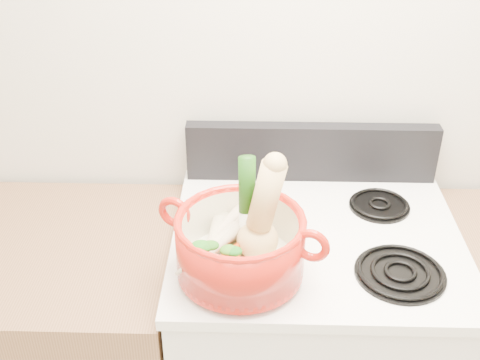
{
  "coord_description": "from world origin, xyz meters",
  "views": [
    {
      "loc": [
        -0.17,
        0.09,
        1.92
      ],
      "look_at": [
        -0.2,
        1.21,
        1.24
      ],
      "focal_mm": 45.0,
      "sensor_mm": 36.0,
      "label": 1
    }
  ],
  "objects": [
    {
      "name": "cooktop",
      "position": [
        0.0,
        1.4,
        0.93
      ],
      "size": [
        0.78,
        0.67,
        0.03
      ],
      "primitive_type": "cube",
      "color": "white",
      "rests_on": "stove_body"
    },
    {
      "name": "pot_handle_right",
      "position": [
        -0.04,
        1.16,
        1.1
      ],
      "size": [
        0.09,
        0.05,
        0.09
      ],
      "primitive_type": "torus",
      "rotation": [
        1.57,
        0.0,
        -0.36
      ],
      "color": "#B31A0F",
      "rests_on": "dutch_oven"
    },
    {
      "name": "pot_handle_left",
      "position": [
        -0.37,
        1.29,
        1.1
      ],
      "size": [
        0.09,
        0.05,
        0.09
      ],
      "primitive_type": "torus",
      "rotation": [
        1.57,
        0.0,
        -0.36
      ],
      "color": "#B31A0F",
      "rests_on": "dutch_oven"
    },
    {
      "name": "parsnip_2",
      "position": [
        -0.26,
        1.29,
        1.03
      ],
      "size": [
        0.07,
        0.18,
        0.05
      ],
      "primitive_type": "cone",
      "rotation": [
        1.66,
        0.0,
        -0.19
      ],
      "color": "beige",
      "rests_on": "dutch_oven"
    },
    {
      "name": "carrot_1",
      "position": [
        -0.25,
        1.19,
        1.02
      ],
      "size": [
        0.11,
        0.16,
        0.05
      ],
      "primitive_type": "cone",
      "rotation": [
        1.66,
        0.0,
        -0.55
      ],
      "color": "#D64D0A",
      "rests_on": "dutch_oven"
    },
    {
      "name": "carrot_4",
      "position": [
        -0.23,
        1.19,
        1.04
      ],
      "size": [
        0.1,
        0.14,
        0.04
      ],
      "primitive_type": "cone",
      "rotation": [
        1.66,
        0.0,
        -0.52
      ],
      "color": "#E0420B",
      "rests_on": "dutch_oven"
    },
    {
      "name": "parsnip_3",
      "position": [
        -0.28,
        1.21,
        1.04
      ],
      "size": [
        0.17,
        0.18,
        0.06
      ],
      "primitive_type": "cone",
      "rotation": [
        1.66,
        0.0,
        -0.76
      ],
      "color": "beige",
      "rests_on": "dutch_oven"
    },
    {
      "name": "burner_back_left",
      "position": [
        -0.19,
        1.54,
        0.96
      ],
      "size": [
        0.17,
        0.17,
        0.02
      ],
      "primitive_type": "cylinder",
      "color": "black",
      "rests_on": "cooktop"
    },
    {
      "name": "dutch_oven",
      "position": [
        -0.2,
        1.23,
        1.04
      ],
      "size": [
        0.4,
        0.4,
        0.15
      ],
      "primitive_type": "cylinder",
      "rotation": [
        0.0,
        0.0,
        -0.36
      ],
      "color": "#B31A0F",
      "rests_on": "burner_front_left"
    },
    {
      "name": "carrot_2",
      "position": [
        -0.21,
        1.19,
        1.03
      ],
      "size": [
        0.04,
        0.16,
        0.04
      ],
      "primitive_type": "cone",
      "rotation": [
        1.66,
        0.0,
        -0.04
      ],
      "color": "red",
      "rests_on": "dutch_oven"
    },
    {
      "name": "parsnip_4",
      "position": [
        -0.24,
        1.3,
        1.05
      ],
      "size": [
        0.17,
        0.22,
        0.07
      ],
      "primitive_type": "cone",
      "rotation": [
        1.66,
        0.0,
        -0.6
      ],
      "color": "beige",
      "rests_on": "dutch_oven"
    },
    {
      "name": "parsnip_1",
      "position": [
        -0.28,
        1.22,
        1.03
      ],
      "size": [
        0.09,
        0.22,
        0.06
      ],
      "primitive_type": "cone",
      "rotation": [
        1.66,
        0.0,
        -0.19
      ],
      "color": "beige",
      "rests_on": "dutch_oven"
    },
    {
      "name": "wall_back",
      "position": [
        0.0,
        1.75,
        1.3
      ],
      "size": [
        3.5,
        0.02,
        2.6
      ],
      "primitive_type": "cube",
      "color": "beige",
      "rests_on": "floor"
    },
    {
      "name": "burner_back_right",
      "position": [
        0.19,
        1.54,
        0.96
      ],
      "size": [
        0.17,
        0.17,
        0.02
      ],
      "primitive_type": "cylinder",
      "color": "black",
      "rests_on": "cooktop"
    },
    {
      "name": "carrot_0",
      "position": [
        -0.21,
        1.19,
        1.02
      ],
      "size": [
        0.05,
        0.16,
        0.04
      ],
      "primitive_type": "cone",
      "rotation": [
        1.66,
        0.0,
        -0.13
      ],
      "color": "#DC490B",
      "rests_on": "dutch_oven"
    },
    {
      "name": "parsnip_5",
      "position": [
        -0.24,
        1.24,
        1.05
      ],
      "size": [
        0.15,
        0.2,
        0.06
      ],
      "primitive_type": "cone",
      "rotation": [
        1.66,
        0.0,
        -0.61
      ],
      "color": "beige",
      "rests_on": "dutch_oven"
    },
    {
      "name": "squash",
      "position": [
        -0.16,
        1.25,
        1.13
      ],
      "size": [
        0.18,
        0.14,
        0.28
      ],
      "primitive_type": null,
      "rotation": [
        0.0,
        0.21,
        0.21
      ],
      "color": "#E2BC73",
      "rests_on": "dutch_oven"
    },
    {
      "name": "carrot_3",
      "position": [
        -0.24,
        1.17,
        1.03
      ],
      "size": [
        0.1,
        0.12,
        0.04
      ],
      "primitive_type": "cone",
      "rotation": [
        1.66,
        0.0,
        -0.63
      ],
      "color": "#B95609",
      "rests_on": "dutch_oven"
    },
    {
      "name": "control_backsplash",
      "position": [
        0.0,
        1.7,
        1.04
      ],
      "size": [
        0.76,
        0.05,
        0.18
      ],
      "primitive_type": "cube",
      "color": "black",
      "rests_on": "cooktop"
    },
    {
      "name": "leek",
      "position": [
        -0.19,
        1.27,
        1.13
      ],
      "size": [
        0.05,
        0.07,
        0.27
      ],
      "primitive_type": "cylinder",
      "rotation": [
        -0.08,
        0.0,
        0.13
      ],
      "color": "white",
      "rests_on": "dutch_oven"
    },
    {
      "name": "burner_front_right",
      "position": [
        0.19,
        1.24,
        0.96
      ],
      "size": [
        0.22,
        0.22,
        0.02
      ],
      "primitive_type": "cylinder",
      "color": "black",
      "rests_on": "cooktop"
    },
    {
      "name": "ginger",
      "position": [
        -0.2,
        1.31,
        1.02
      ],
      "size": [
        0.09,
        0.08,
        0.04
      ],
      "primitive_type": "ellipsoid",
      "rotation": [
        0.0,
        0.0,
        0.27
      ],
      "color": "#CCB67D",
      "rests_on": "dutch_oven"
    },
    {
      "name": "parsnip_0",
      "position": [
        -0.25,
        1.26,
        1.02
      ],
      "size": [
        0.1,
        0.21,
        0.06
      ],
      "primitive_type": "cone",
      "rotation": [
        1.66,
        0.0,
        -0.32
      ],
      "color": "beige",
      "rests_on": "dutch_oven"
    },
    {
      "name": "burner_front_left",
      "position": [
        -0.19,
        1.24,
        0.96
      ],
      "size": [
        0.22,
        0.22,
        0.02
      ],
      "primitive_type": "cylinder",
      "color": "black",
      "rests_on": "cooktop"
    }
  ]
}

